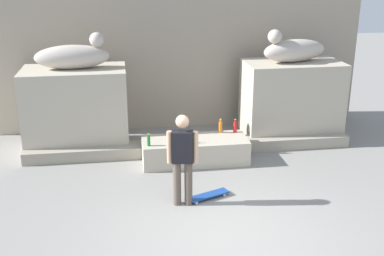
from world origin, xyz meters
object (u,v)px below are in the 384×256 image
Objects in this scene: bottle_red at (235,127)px; bottle_green at (149,141)px; skateboard at (209,195)px; skater at (183,156)px; bottle_brown at (185,138)px; statue_reclining_left at (74,56)px; bottle_orange at (220,127)px; statue_reclining_right at (293,50)px.

bottle_green is (-1.93, -0.54, -0.02)m from bottle_red.
skateboard is at bearing -115.48° from bottle_red.
skater is 6.21× the size of bottle_brown.
statue_reclining_left is at bearing 108.35° from skateboard.
bottle_brown is 0.75m from bottle_green.
skater is 2.46m from bottle_orange.
bottle_orange is (1.12, 2.17, -0.28)m from skater.
skater is 6.31× the size of bottle_green.
skater is at bearing 31.73° from statue_reclining_right.
bottle_brown is 0.86× the size of bottle_orange.
statue_reclining_right is 2.07× the size of skateboard.
statue_reclining_right is 6.38× the size of bottle_green.
skateboard is 2.29m from bottle_red.
statue_reclining_left reaches higher than bottle_brown.
skateboard is (0.49, 0.15, -0.86)m from skater.
skateboard is 1.63m from bottle_brown.
skater reaches higher than bottle_green.
statue_reclining_right reaches higher than bottle_brown.
skater is 2.05× the size of skateboard.
statue_reclining_left is at bearing 148.18° from bottle_brown.
bottle_red reaches higher than bottle_green.
statue_reclining_left is at bearing 132.52° from skater.
skateboard is 2.20m from bottle_orange.
bottle_orange reaches higher than skateboard.
bottle_brown is (-0.23, 1.51, 0.56)m from skateboard.
skateboard is at bearing -107.29° from bottle_orange.
bottle_red is 2.01m from bottle_green.
bottle_red is (0.95, 2.00, 0.57)m from skateboard.
bottle_red is at bearing -16.90° from statue_reclining_left.
bottle_green is at bearing -46.17° from statue_reclining_left.
statue_reclining_right is 6.27× the size of bottle_brown.
bottle_brown reaches higher than bottle_green.
statue_reclining_left is 4.96m from statue_reclining_right.
statue_reclining_right is at bearing 24.70° from bottle_orange.
bottle_orange reaches higher than bottle_red.
statue_reclining_right is 2.32m from bottle_red.
bottle_green is at bearing 101.67° from skateboard.
bottle_red is 0.96× the size of bottle_orange.
bottle_brown is (-2.73, -1.37, -1.52)m from statue_reclining_right.
bottle_green is (-0.74, -0.05, -0.00)m from bottle_brown.
statue_reclining_left is at bearing 165.39° from bottle_red.
skater reaches higher than bottle_orange.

